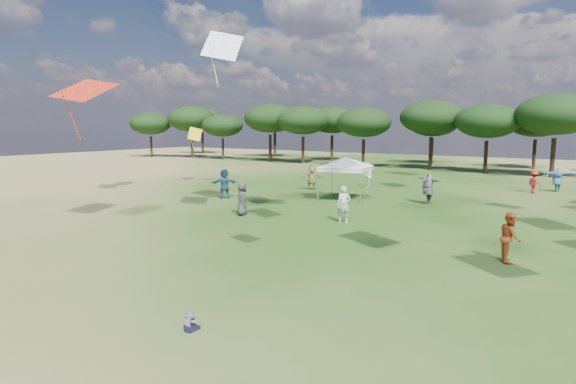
% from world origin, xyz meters
% --- Properties ---
extents(ground, '(140.00, 140.00, 0.00)m').
position_xyz_m(ground, '(0.00, 0.00, 0.00)').
color(ground, '#2C4F17').
rests_on(ground, ground).
extents(tree_line, '(108.78, 17.63, 7.77)m').
position_xyz_m(tree_line, '(2.39, 47.41, 5.42)').
color(tree_line, black).
rests_on(tree_line, ground).
extents(tent_left, '(5.72, 5.72, 3.03)m').
position_xyz_m(tent_left, '(-6.36, 21.59, 2.60)').
color(tent_left, gray).
rests_on(tent_left, ground).
extents(toddler, '(0.32, 0.36, 0.48)m').
position_xyz_m(toddler, '(-0.52, 2.00, 0.21)').
color(toddler, black).
rests_on(toddler, ground).
extents(festival_crowd, '(29.26, 22.32, 1.92)m').
position_xyz_m(festival_crowd, '(-1.23, 23.14, 0.91)').
color(festival_crowd, '#A8451C').
rests_on(festival_crowd, ground).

